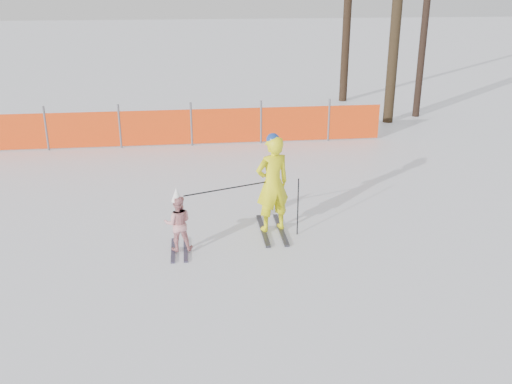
% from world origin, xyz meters
% --- Properties ---
extents(ground, '(120.00, 120.00, 0.00)m').
position_xyz_m(ground, '(0.00, 0.00, 0.00)').
color(ground, white).
rests_on(ground, ground).
extents(adult, '(0.78, 1.43, 1.93)m').
position_xyz_m(adult, '(0.37, 0.99, 0.96)').
color(adult, black).
rests_on(adult, ground).
extents(child, '(0.49, 0.95, 1.19)m').
position_xyz_m(child, '(-1.39, 0.36, 0.54)').
color(child, black).
rests_on(child, ground).
extents(ski_poles, '(2.10, 0.57, 1.11)m').
position_xyz_m(ski_poles, '(0.03, 0.73, 0.83)').
color(ski_poles, black).
rests_on(ski_poles, ground).
extents(safety_fence, '(15.54, 0.06, 1.25)m').
position_xyz_m(safety_fence, '(-3.35, 7.13, 0.56)').
color(safety_fence, '#595960').
rests_on(safety_fence, ground).
extents(tree_trunks, '(2.09, 3.91, 6.41)m').
position_xyz_m(tree_trunks, '(5.50, 10.69, 3.05)').
color(tree_trunks, '#2F2315').
rests_on(tree_trunks, ground).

